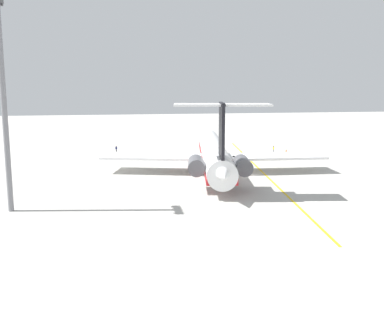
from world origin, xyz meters
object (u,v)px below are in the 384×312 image
at_px(main_jetliner, 214,154).
at_px(ground_crew_near_tail, 116,148).
at_px(light_mast, 3,98).
at_px(safety_cone_nose, 286,150).
at_px(ground_crew_near_nose, 274,148).

xyz_separation_m(main_jetliner, ground_crew_near_tail, (27.41, 17.37, -2.53)).
bearing_deg(light_mast, safety_cone_nose, -52.03).
relative_size(ground_crew_near_nose, light_mast, 0.06).
bearing_deg(ground_crew_near_nose, main_jetliner, -111.72).
xyz_separation_m(ground_crew_near_nose, ground_crew_near_tail, (6.10, 36.13, 0.06)).
relative_size(ground_crew_near_nose, ground_crew_near_tail, 0.95).
xyz_separation_m(ground_crew_near_tail, safety_cone_nose, (-4.66, -39.82, -0.83)).
relative_size(main_jetliner, safety_cone_nose, 83.18).
relative_size(safety_cone_nose, light_mast, 0.02).
relative_size(ground_crew_near_tail, safety_cone_nose, 3.18).
height_order(main_jetliner, ground_crew_near_tail, main_jetliner).
distance_m(main_jetliner, ground_crew_near_tail, 32.55).
distance_m(safety_cone_nose, light_mast, 68.27).
relative_size(ground_crew_near_nose, safety_cone_nose, 3.01).
distance_m(ground_crew_near_nose, safety_cone_nose, 4.03).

